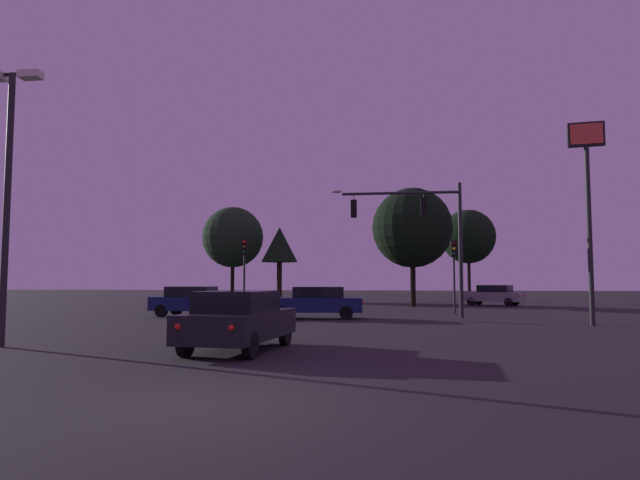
{
  "coord_description": "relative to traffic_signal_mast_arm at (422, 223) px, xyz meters",
  "views": [
    {
      "loc": [
        2.62,
        -7.74,
        1.75
      ],
      "look_at": [
        -0.88,
        18.12,
        3.73
      ],
      "focal_mm": 31.15,
      "sensor_mm": 36.0,
      "label": 1
    }
  ],
  "objects": [
    {
      "name": "tree_left_far",
      "position": [
        -16.61,
        23.09,
        1.33
      ],
      "size": [
        5.77,
        5.77,
        8.88
      ],
      "color": "black",
      "rests_on": "ground"
    },
    {
      "name": "traffic_light_corner_left",
      "position": [
        -9.73,
        2.42,
        -1.7
      ],
      "size": [
        0.34,
        0.37,
        4.16
      ],
      "color": "#232326",
      "rests_on": "ground"
    },
    {
      "name": "car_crossing_left",
      "position": [
        -11.49,
        -0.76,
        -3.86
      ],
      "size": [
        4.28,
        2.13,
        1.52
      ],
      "color": "#0F1947",
      "rests_on": "ground"
    },
    {
      "name": "store_sign_illuminated",
      "position": [
        6.51,
        -4.19,
        1.32
      ],
      "size": [
        1.42,
        0.44,
        8.31
      ],
      "color": "#232326",
      "rests_on": "ground"
    },
    {
      "name": "traffic_light_corner_right",
      "position": [
        1.91,
        3.6,
        -1.78
      ],
      "size": [
        0.33,
        0.37,
        4.04
      ],
      "color": "#232326",
      "rests_on": "ground"
    },
    {
      "name": "car_nearside_lane",
      "position": [
        -5.29,
        -14.05,
        -3.86
      ],
      "size": [
        2.17,
        4.44,
        1.52
      ],
      "color": "black",
      "rests_on": "ground"
    },
    {
      "name": "parking_lot_lamp_post",
      "position": [
        -11.89,
        -14.07,
        0.19
      ],
      "size": [
        1.7,
        0.36,
        7.59
      ],
      "color": "#232326",
      "rests_on": "ground"
    },
    {
      "name": "traffic_signal_mast_arm",
      "position": [
        0.0,
        0.0,
        0.0
      ],
      "size": [
        6.51,
        0.41,
        6.66
      ],
      "color": "#232326",
      "rests_on": "ground"
    },
    {
      "name": "ground_plane",
      "position": [
        -3.95,
        4.36,
        -4.66
      ],
      "size": [
        168.0,
        168.0,
        0.0
      ],
      "primitive_type": "plane",
      "color": "black",
      "rests_on": "ground"
    },
    {
      "name": "car_crossing_right",
      "position": [
        -5.09,
        -1.42,
        -3.86
      ],
      "size": [
        4.63,
        2.11,
        1.52
      ],
      "color": "#0F1947",
      "rests_on": "ground"
    },
    {
      "name": "tree_right_cluster",
      "position": [
        5.19,
        22.94,
        1.14
      ],
      "size": [
        4.84,
        4.84,
        8.23
      ],
      "color": "black",
      "rests_on": "ground"
    },
    {
      "name": "car_far_lane",
      "position": [
        5.9,
        14.92,
        -3.86
      ],
      "size": [
        4.55,
        3.52,
        1.52
      ],
      "color": "gray",
      "rests_on": "ground"
    },
    {
      "name": "tree_behind_sign",
      "position": [
        -0.07,
        12.59,
        1.0
      ],
      "size": [
        5.79,
        5.79,
        8.56
      ],
      "color": "black",
      "rests_on": "ground"
    },
    {
      "name": "tree_center_horizon",
      "position": [
        -11.84,
        21.99,
        0.45
      ],
      "size": [
        3.33,
        3.33,
        6.79
      ],
      "color": "black",
      "rests_on": "ground"
    }
  ]
}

